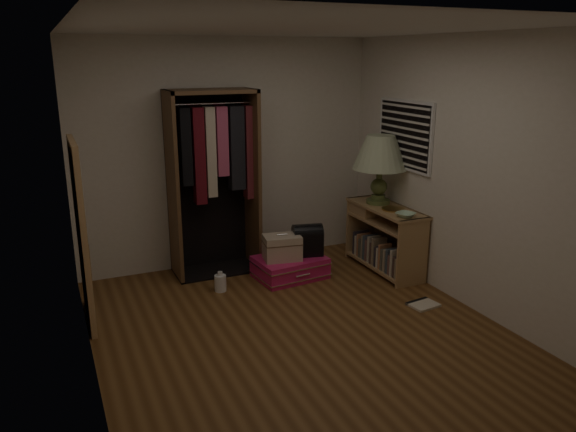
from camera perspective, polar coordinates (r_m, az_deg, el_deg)
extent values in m
plane|color=brown|center=(5.16, 1.24, -11.66)|extent=(4.00, 4.00, 0.00)
cube|color=silver|center=(6.52, -6.19, 6.27)|extent=(3.50, 0.02, 2.60)
cube|color=silver|center=(3.09, 17.39, -5.54)|extent=(3.50, 0.02, 2.60)
cube|color=silver|center=(5.65, 17.67, 4.08)|extent=(0.02, 4.00, 2.60)
cube|color=silver|center=(4.28, -20.40, 0.16)|extent=(0.02, 4.00, 2.60)
cube|color=white|center=(4.57, 1.45, 18.58)|extent=(3.50, 4.00, 0.01)
cube|color=white|center=(6.37, 11.78, 8.06)|extent=(0.03, 0.96, 0.76)
cube|color=black|center=(6.37, 11.78, 8.06)|extent=(0.03, 0.90, 0.70)
cube|color=silver|center=(6.41, 11.50, 5.30)|extent=(0.01, 0.88, 0.02)
cube|color=silver|center=(6.39, 11.53, 5.99)|extent=(0.01, 0.88, 0.02)
cube|color=silver|center=(6.38, 11.57, 6.67)|extent=(0.01, 0.88, 0.02)
cube|color=silver|center=(6.37, 11.61, 7.36)|extent=(0.01, 0.88, 0.02)
cube|color=silver|center=(6.36, 11.65, 8.06)|extent=(0.01, 0.88, 0.02)
cube|color=silver|center=(6.35, 11.69, 8.75)|extent=(0.01, 0.88, 0.02)
cube|color=silver|center=(6.34, 11.73, 9.45)|extent=(0.01, 0.88, 0.02)
cube|color=silver|center=(6.33, 11.77, 10.15)|extent=(0.01, 0.88, 0.02)
cube|color=silver|center=(6.32, 11.81, 10.85)|extent=(0.01, 0.88, 0.02)
cube|color=#A77F50|center=(6.11, 12.60, -3.68)|extent=(0.40, 0.03, 0.75)
cube|color=#A77F50|center=(6.95, 7.42, -1.01)|extent=(0.40, 0.03, 0.75)
cube|color=#A77F50|center=(6.63, 9.71, -4.85)|extent=(0.40, 1.04, 0.03)
cube|color=#A77F50|center=(6.47, 9.92, -0.62)|extent=(0.40, 1.04, 0.03)
cube|color=#A77F50|center=(6.42, 9.99, 0.79)|extent=(0.42, 1.12, 0.03)
cube|color=brown|center=(6.63, 11.21, -2.04)|extent=(0.02, 1.10, 0.75)
cube|color=#A77F50|center=(6.71, 8.33, 0.72)|extent=(0.36, 0.38, 0.13)
cube|color=gray|center=(6.18, 11.56, -5.22)|extent=(0.19, 0.04, 0.23)
cube|color=#4C3833|center=(6.22, 11.38, -5.05)|extent=(0.20, 0.03, 0.24)
cube|color=#B7AD99|center=(6.24, 11.10, -4.65)|extent=(0.19, 0.04, 0.30)
cube|color=brown|center=(6.28, 10.72, -4.85)|extent=(0.15, 0.03, 0.23)
cube|color=#3F4C59|center=(6.31, 10.65, -4.48)|extent=(0.19, 0.04, 0.28)
cube|color=gray|center=(6.36, 10.48, -4.41)|extent=(0.22, 0.04, 0.26)
cube|color=#59594C|center=(6.40, 10.14, -4.32)|extent=(0.19, 0.04, 0.25)
cube|color=#B2724C|center=(6.41, 9.80, -4.05)|extent=(0.16, 0.04, 0.29)
cube|color=beige|center=(6.46, 9.64, -4.15)|extent=(0.18, 0.04, 0.23)
cube|color=#332D38|center=(6.51, 9.55, -3.99)|extent=(0.21, 0.03, 0.24)
cube|color=gray|center=(6.52, 9.23, -3.56)|extent=(0.18, 0.05, 0.31)
cube|color=#4C3833|center=(6.57, 9.07, -3.68)|extent=(0.20, 0.03, 0.25)
cube|color=#B7AD99|center=(6.60, 8.71, -3.32)|extent=(0.17, 0.04, 0.31)
cube|color=brown|center=(6.64, 8.50, -3.42)|extent=(0.17, 0.04, 0.26)
cube|color=#3F4C59|center=(6.68, 8.36, -3.12)|extent=(0.19, 0.04, 0.30)
cube|color=gray|center=(6.72, 8.15, -3.08)|extent=(0.19, 0.03, 0.28)
cube|color=#59594C|center=(6.76, 7.81, -3.19)|extent=(0.16, 0.04, 0.22)
cube|color=#B2724C|center=(6.80, 7.72, -2.86)|extent=(0.19, 0.03, 0.27)
cube|color=beige|center=(6.84, 7.46, -2.90)|extent=(0.18, 0.04, 0.24)
cube|color=#332D38|center=(6.88, 7.40, -2.61)|extent=(0.21, 0.03, 0.28)
cube|color=brown|center=(6.16, -11.62, 2.83)|extent=(0.04, 0.50, 2.05)
cube|color=brown|center=(6.40, -3.65, 3.63)|extent=(0.04, 0.50, 2.05)
cube|color=brown|center=(6.12, -7.91, 12.46)|extent=(0.95, 0.50, 0.04)
cube|color=black|center=(6.48, -8.15, 3.66)|extent=(0.95, 0.02, 2.05)
cube|color=black|center=(6.56, -7.23, -5.43)|extent=(0.95, 0.50, 0.02)
cylinder|color=white|center=(6.13, -7.86, 11.24)|extent=(0.87, 0.02, 0.02)
cube|color=black|center=(6.09, -10.37, 6.89)|extent=(0.11, 0.11, 0.83)
cube|color=#590F19|center=(6.14, -9.08, 6.02)|extent=(0.12, 0.15, 1.04)
cube|color=beige|center=(6.17, -7.91, 6.41)|extent=(0.11, 0.12, 0.98)
cube|color=#BF4C72|center=(6.19, -6.75, 7.53)|extent=(0.12, 0.11, 0.75)
cube|color=black|center=(6.25, -5.30, 6.89)|extent=(0.16, 0.15, 0.92)
cube|color=maroon|center=(6.31, -3.82, 6.48)|extent=(0.14, 0.16, 1.04)
cube|color=tan|center=(5.36, -20.23, -1.74)|extent=(0.05, 0.80, 1.70)
cube|color=white|center=(5.37, -19.92, -1.71)|extent=(0.01, 0.68, 1.58)
cube|color=#CC1859|center=(6.29, 0.20, -5.22)|extent=(0.79, 0.60, 0.23)
cube|color=white|center=(6.31, 0.20, -5.76)|extent=(0.82, 0.63, 0.01)
cube|color=white|center=(6.27, 0.20, -4.67)|extent=(0.82, 0.63, 0.01)
cylinder|color=white|center=(6.07, 1.51, -6.04)|extent=(0.17, 0.04, 0.02)
cube|color=#B8A58C|center=(6.15, -0.60, -3.21)|extent=(0.44, 0.33, 0.27)
cube|color=brown|center=(6.13, -0.60, -2.71)|extent=(0.44, 0.34, 0.01)
cylinder|color=white|center=(6.10, -0.61, -1.90)|extent=(0.12, 0.04, 0.02)
cube|color=black|center=(6.30, 1.98, -2.85)|extent=(0.37, 0.28, 0.25)
cylinder|color=black|center=(6.26, 1.99, -1.77)|extent=(0.37, 0.28, 0.21)
cylinder|color=#49592B|center=(6.56, 9.13, 1.49)|extent=(0.32, 0.32, 0.04)
cylinder|color=#49592B|center=(6.55, 9.15, 1.92)|extent=(0.19, 0.19, 0.06)
sphere|color=#49592B|center=(6.52, 9.20, 2.97)|extent=(0.23, 0.23, 0.19)
cylinder|color=#49592B|center=(6.48, 9.26, 4.27)|extent=(0.08, 0.08, 0.11)
cone|color=beige|center=(6.44, 9.36, 6.42)|extent=(0.75, 0.75, 0.38)
cone|color=white|center=(6.44, 9.36, 6.42)|extent=(0.67, 0.67, 0.36)
cylinder|color=#B08843|center=(6.31, 10.64, 0.70)|extent=(0.31, 0.31, 0.01)
imported|color=#B2D5B2|center=(6.04, 11.86, 0.12)|extent=(0.26, 0.26, 0.05)
cylinder|color=white|center=(5.98, -6.88, -6.78)|extent=(0.13, 0.13, 0.17)
cylinder|color=white|center=(5.94, -6.92, -5.82)|extent=(0.05, 0.05, 0.04)
cube|color=beige|center=(5.80, 13.58, -8.74)|extent=(0.30, 0.26, 0.02)
cube|color=black|center=(5.85, 12.94, -8.44)|extent=(0.28, 0.07, 0.03)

